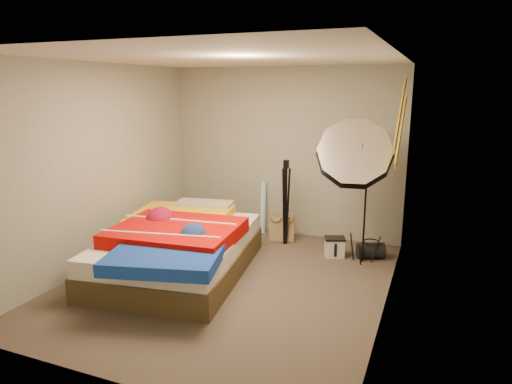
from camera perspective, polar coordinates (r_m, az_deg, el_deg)
The scene contains 15 objects.
floor at distance 5.41m, azimuth -3.44°, elevation -11.12°, with size 4.00×4.00×0.00m, color brown.
ceiling at distance 4.94m, azimuth -3.85°, elevation 16.38°, with size 4.00×4.00×0.00m, color silver.
wall_back at distance 6.86m, azimuth 3.64°, elevation 4.96°, with size 3.50×3.50×0.00m, color #9DA391.
wall_front at distance 3.39m, azimuth -18.44°, elevation -4.09°, with size 3.50×3.50×0.00m, color #9DA391.
wall_left at distance 5.99m, azimuth -18.94°, elevation 3.10°, with size 4.00×4.00×0.00m, color #9DA391.
wall_right at distance 4.56m, azimuth 16.60°, elevation 0.35°, with size 4.00×4.00×0.00m, color #9DA391.
tote_bag at distance 6.69m, azimuth 3.26°, elevation -4.66°, with size 0.36×0.11×0.36m, color #A28A5A.
wrapping_roll at distance 7.02m, azimuth 0.88°, elevation -1.97°, with size 0.09×0.09×0.79m, color #62B5E2.
camera_case at distance 6.18m, azimuth 9.79°, elevation -6.90°, with size 0.25×0.18×0.25m, color silver.
duffel_bag at distance 6.23m, azimuth 14.15°, elevation -7.10°, with size 0.21×0.21×0.35m, color black.
wall_stripe_upper at distance 5.07m, azimuth 17.59°, elevation 9.50°, with size 0.02×1.10×0.10m, color gold.
wall_stripe_lower at distance 5.33m, azimuth 17.68°, elevation 7.48°, with size 0.02×1.10×0.10m, color gold.
bed at distance 5.61m, azimuth -9.65°, elevation -6.76°, with size 1.93×2.56×0.65m.
photo_umbrella at distance 5.65m, azimuth 12.21°, elevation 4.47°, with size 1.10×0.74×1.95m.
camera_tripod at distance 6.43m, azimuth 3.74°, elevation -0.57°, with size 0.07×0.07×1.22m.
Camera 1 is at (2.14, -4.44, 2.21)m, focal length 32.00 mm.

